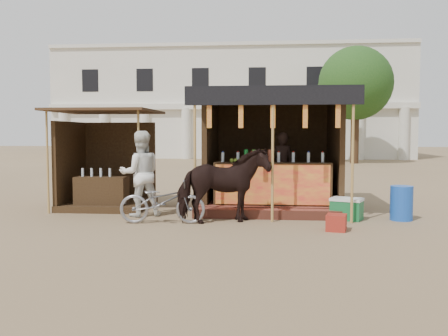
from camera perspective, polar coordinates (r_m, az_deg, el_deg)
name	(u,v)px	position (r m, az deg, el deg)	size (l,w,h in m)	color
ground	(216,236)	(8.88, -0.97, -7.82)	(120.00, 120.00, 0.00)	#846B4C
main_stall	(273,166)	(12.03, 5.58, 0.19)	(3.60, 3.61, 2.78)	brown
secondary_stall	(102,173)	(12.61, -13.77, -0.52)	(2.40, 2.40, 2.38)	#3B2915
cow	(223,186)	(10.05, -0.11, -2.02)	(0.83, 1.81, 1.53)	black
motorbike	(162,201)	(10.13, -7.05, -3.78)	(0.60, 1.72, 0.91)	gray
bystander	(140,174)	(11.05, -9.53, -0.64)	(0.91, 0.71, 1.87)	white
blue_barrel	(401,203)	(11.09, 19.62, -3.80)	(0.46, 0.46, 0.72)	#184CB7
red_crate	(336,223)	(9.59, 12.72, -6.11)	(0.36, 0.40, 0.31)	maroon
cooler	(347,209)	(10.84, 13.84, -4.54)	(0.76, 0.65, 0.46)	#176733
background_building	(232,105)	(38.76, 0.96, 7.20)	(26.00, 7.45, 8.18)	silver
tree	(352,86)	(31.29, 14.42, 9.03)	(4.50, 4.40, 7.00)	#382314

